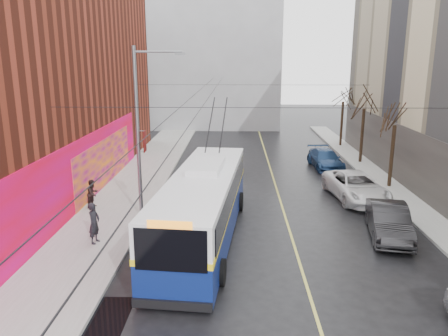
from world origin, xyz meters
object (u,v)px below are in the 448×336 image
object	(u,v)px
trolleybus	(203,205)
pedestrian_a	(94,223)
tree_near	(396,113)
tree_far	(344,93)
tree_mid	(365,99)
pedestrian_b	(93,194)
parked_car_c	(356,186)
parked_car_d	(325,159)
streetlight_pole	(141,129)
parked_car_b	(389,221)
following_car	(198,172)

from	to	relation	value
trolleybus	pedestrian_a	bearing A→B (deg)	-164.43
tree_near	tree_far	world-z (taller)	tree_far
tree_mid	pedestrian_b	distance (m)	22.20
parked_car_c	parked_car_d	distance (m)	7.75
tree_near	parked_car_d	xyz separation A→B (m)	(-3.20, 5.29, -4.25)
pedestrian_b	pedestrian_a	bearing A→B (deg)	-140.41
streetlight_pole	parked_car_b	world-z (taller)	streetlight_pole
tree_far	following_car	distance (m)	18.66
tree_near	trolleybus	xyz separation A→B (m)	(-11.73, -8.80, -3.26)
parked_car_d	pedestrian_a	size ratio (longest dim) A/B	2.62
parked_car_c	trolleybus	bearing A→B (deg)	-151.49
parked_car_c	tree_far	bearing A→B (deg)	72.91
trolleybus	parked_car_c	distance (m)	10.93
streetlight_pole	pedestrian_b	bearing A→B (deg)	159.51
tree_far	parked_car_d	xyz separation A→B (m)	(-3.20, -8.71, -4.41)
streetlight_pole	pedestrian_a	distance (m)	5.47
streetlight_pole	tree_near	bearing A→B (deg)	21.62
tree_mid	trolleybus	bearing A→B (deg)	-126.60
pedestrian_a	pedestrian_b	world-z (taller)	pedestrian_a
parked_car_c	following_car	world-z (taller)	parked_car_c
tree_mid	pedestrian_a	xyz separation A→B (m)	(-16.65, -16.69, -4.15)
parked_car_b	following_car	world-z (taller)	parked_car_b
tree_mid	parked_car_b	xyz separation A→B (m)	(-2.86, -15.29, -4.45)
tree_mid	pedestrian_a	world-z (taller)	tree_mid
tree_far	parked_car_b	world-z (taller)	tree_far
tree_far	parked_car_d	world-z (taller)	tree_far
tree_near	pedestrian_a	size ratio (longest dim) A/B	3.34
tree_near	parked_car_b	xyz separation A→B (m)	(-2.86, -8.29, -4.18)
pedestrian_b	tree_far	bearing A→B (deg)	-23.24
pedestrian_a	tree_far	bearing A→B (deg)	-24.85
following_car	pedestrian_a	distance (m)	11.54
tree_mid	following_car	world-z (taller)	tree_mid
tree_far	pedestrian_a	xyz separation A→B (m)	(-16.65, -23.69, -4.03)
tree_mid	tree_far	world-z (taller)	tree_mid
pedestrian_b	tree_near	bearing A→B (deg)	-54.29
tree_near	parked_car_c	bearing A→B (deg)	-139.67
tree_mid	trolleybus	size ratio (longest dim) A/B	0.51
following_car	pedestrian_b	world-z (taller)	pedestrian_b
streetlight_pole	pedestrian_b	size ratio (longest dim) A/B	5.55
trolleybus	parked_car_b	xyz separation A→B (m)	(8.87, 0.51, -0.92)
streetlight_pole	tree_far	size ratio (longest dim) A/B	1.37
tree_far	parked_car_c	world-z (taller)	tree_far
tree_far	pedestrian_a	bearing A→B (deg)	-125.11
following_car	pedestrian_a	bearing A→B (deg)	-107.35
parked_car_d	following_car	bearing A→B (deg)	-161.44
parked_car_b	pedestrian_a	xyz separation A→B (m)	(-13.79, -1.40, 0.31)
following_car	parked_car_c	bearing A→B (deg)	-18.13
tree_far	parked_car_d	distance (m)	10.27
streetlight_pole	pedestrian_a	world-z (taller)	streetlight_pole
tree_near	pedestrian_a	xyz separation A→B (m)	(-16.65, -9.69, -3.87)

